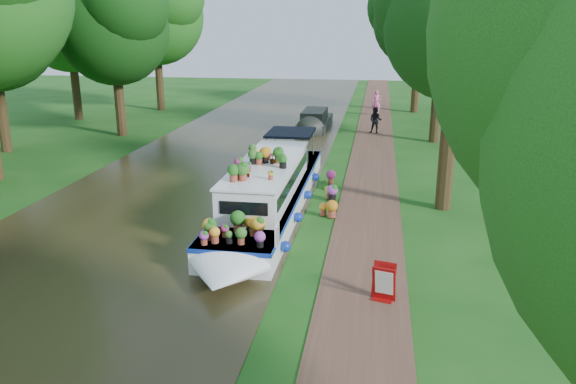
{
  "coord_description": "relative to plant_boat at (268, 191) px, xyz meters",
  "views": [
    {
      "loc": [
        1.37,
        -16.71,
        6.37
      ],
      "look_at": [
        -1.3,
        -0.14,
        1.3
      ],
      "focal_mm": 35.0,
      "sensor_mm": 36.0,
      "label": 1
    }
  ],
  "objects": [
    {
      "name": "sandwich_board",
      "position": [
        3.94,
        -5.71,
        -0.42
      ],
      "size": [
        0.59,
        0.57,
        0.88
      ],
      "rotation": [
        0.0,
        0.0,
        -0.25
      ],
      "color": "#9D0B0B",
      "rests_on": "towpath"
    },
    {
      "name": "verge_plant",
      "position": [
        1.65,
        3.44,
        -0.64
      ],
      "size": [
        0.46,
        0.43,
        0.43
      ],
      "primitive_type": "imported",
      "rotation": [
        0.0,
        0.0,
        0.3
      ],
      "color": "#29621D",
      "rests_on": "ground"
    },
    {
      "name": "pedestrian_pink",
      "position": [
        3.47,
        22.61,
        0.07
      ],
      "size": [
        0.65,
        0.43,
        1.77
      ],
      "primitive_type": "imported",
      "rotation": [
        0.0,
        0.0,
        0.01
      ],
      "color": "#DC5AA0",
      "rests_on": "towpath"
    },
    {
      "name": "tree_far_d",
      "position": [
        -12.77,
        22.78,
        6.55
      ],
      "size": [
        8.05,
        7.7,
        10.85
      ],
      "color": "black",
      "rests_on": "ground"
    },
    {
      "name": "tree_near_overhang",
      "position": [
        6.04,
        1.75,
        5.75
      ],
      "size": [
        5.52,
        5.28,
        8.99
      ],
      "color": "black",
      "rests_on": "ground"
    },
    {
      "name": "towpath",
      "position": [
        3.45,
        -1.32,
        -0.84
      ],
      "size": [
        2.2,
        100.0,
        0.03
      ],
      "primitive_type": "cube",
      "color": "#503325",
      "rests_on": "ground"
    },
    {
      "name": "pedestrian_dark",
      "position": [
        3.48,
        15.56,
        -0.04
      ],
      "size": [
        0.87,
        0.74,
        1.56
      ],
      "primitive_type": "imported",
      "rotation": [
        0.0,
        0.0,
        -0.22
      ],
      "color": "black",
      "rests_on": "towpath"
    },
    {
      "name": "tree_far_c",
      "position": [
        -11.27,
        12.77,
        5.67
      ],
      "size": [
        7.13,
        6.82,
        9.59
      ],
      "color": "black",
      "rests_on": "ground"
    },
    {
      "name": "ground",
      "position": [
        2.25,
        -1.32,
        -0.85
      ],
      "size": [
        100.0,
        100.0,
        0.0
      ],
      "primitive_type": "plane",
      "color": "#164A12",
      "rests_on": "ground"
    },
    {
      "name": "tree_near_far",
      "position": [
        6.23,
        24.77,
        6.2
      ],
      "size": [
        7.59,
        7.26,
        10.3
      ],
      "color": "black",
      "rests_on": "ground"
    },
    {
      "name": "tree_far_h",
      "position": [
        -16.77,
        17.78,
        6.28
      ],
      "size": [
        7.82,
        7.48,
        10.49
      ],
      "color": "black",
      "rests_on": "ground"
    },
    {
      "name": "tree_near_mid",
      "position": [
        6.73,
        13.76,
        5.58
      ],
      "size": [
        6.9,
        6.6,
        9.4
      ],
      "color": "black",
      "rests_on": "ground"
    },
    {
      "name": "plant_boat",
      "position": [
        0.0,
        0.0,
        0.0
      ],
      "size": [
        2.29,
        13.52,
        2.22
      ],
      "color": "white",
      "rests_on": "canal_water"
    },
    {
      "name": "canal_water",
      "position": [
        -3.75,
        -1.32,
        -0.84
      ],
      "size": [
        10.0,
        100.0,
        0.02
      ],
      "primitive_type": "cube",
      "color": "black",
      "rests_on": "ground"
    },
    {
      "name": "second_boat",
      "position": [
        -0.3,
        16.64,
        -0.37
      ],
      "size": [
        1.79,
        6.08,
        1.18
      ],
      "rotation": [
        0.0,
        0.0,
        -0.01
      ],
      "color": "black",
      "rests_on": "canal_water"
    }
  ]
}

